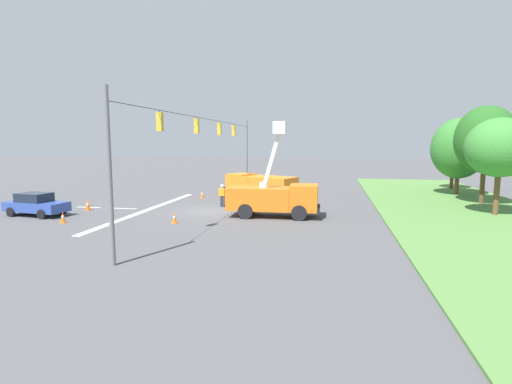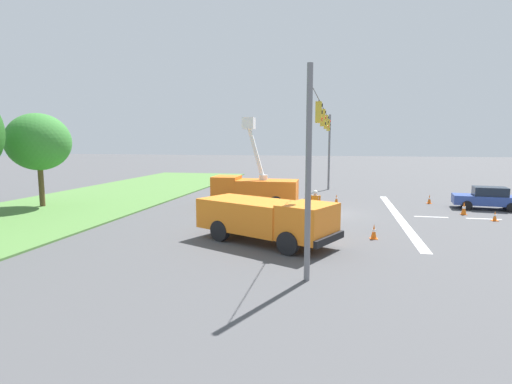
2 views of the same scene
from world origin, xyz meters
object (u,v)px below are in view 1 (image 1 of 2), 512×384
(tree_far_west, at_px, (453,150))
(traffic_cone_mid_right, at_px, (202,194))
(road_worker, at_px, (222,194))
(utility_truck_bucket_lift, at_px, (274,196))
(tree_west, at_px, (459,149))
(utility_truck_support_near, at_px, (260,184))
(traffic_cone_mid_left, at_px, (63,217))
(sedan_blue, at_px, (36,204))
(traffic_cone_foreground_right, at_px, (88,205))
(tree_centre, at_px, (486,140))
(traffic_cone_foreground_left, at_px, (88,202))
(traffic_cone_near_bucket, at_px, (174,218))
(tree_east, at_px, (500,148))

(tree_far_west, relative_size, traffic_cone_mid_right, 8.28)
(road_worker, bearing_deg, utility_truck_bucket_lift, 53.11)
(tree_far_west, relative_size, tree_west, 0.84)
(utility_truck_bucket_lift, relative_size, utility_truck_support_near, 0.89)
(tree_far_west, distance_m, road_worker, 26.28)
(utility_truck_bucket_lift, xyz_separation_m, traffic_cone_mid_right, (-7.79, -7.63, -1.02))
(traffic_cone_mid_left, bearing_deg, traffic_cone_mid_right, 157.69)
(sedan_blue, relative_size, traffic_cone_foreground_right, 5.46)
(tree_west, distance_m, sedan_blue, 35.72)
(tree_west, relative_size, utility_truck_bucket_lift, 1.14)
(tree_centre, xyz_separation_m, sedan_blue, (10.98, -31.68, -4.40))
(tree_west, xyz_separation_m, utility_truck_support_near, (4.55, -17.98, -3.21))
(tree_far_west, bearing_deg, tree_centre, -3.47)
(tree_centre, distance_m, traffic_cone_foreground_left, 31.76)
(utility_truck_support_near, relative_size, traffic_cone_near_bucket, 10.38)
(road_worker, xyz_separation_m, traffic_cone_near_bucket, (6.64, -1.23, -0.67))
(tree_far_west, distance_m, tree_east, 16.09)
(tree_east, bearing_deg, traffic_cone_foreground_left, -87.51)
(traffic_cone_mid_left, bearing_deg, utility_truck_bucket_lift, 109.27)
(tree_far_west, distance_m, traffic_cone_near_bucket, 31.62)
(traffic_cone_foreground_right, bearing_deg, traffic_cone_mid_left, 15.09)
(tree_west, distance_m, traffic_cone_foreground_right, 32.66)
(traffic_cone_foreground_right, bearing_deg, tree_far_west, 122.40)
(utility_truck_bucket_lift, distance_m, utility_truck_support_near, 9.86)
(tree_centre, bearing_deg, tree_far_west, 176.53)
(traffic_cone_near_bucket, bearing_deg, tree_east, 107.13)
(sedan_blue, bearing_deg, traffic_cone_near_bucket, 86.36)
(sedan_blue, height_order, traffic_cone_mid_right, sedan_blue)
(utility_truck_support_near, relative_size, sedan_blue, 1.58)
(tree_centre, relative_size, tree_east, 1.19)
(sedan_blue, distance_m, road_worker, 12.96)
(road_worker, bearing_deg, tree_far_west, 126.98)
(traffic_cone_foreground_right, bearing_deg, road_worker, 110.28)
(tree_far_west, height_order, utility_truck_bucket_lift, utility_truck_bucket_lift)
(utility_truck_support_near, bearing_deg, traffic_cone_near_bucket, -13.85)
(tree_far_west, distance_m, traffic_cone_foreground_right, 35.88)
(tree_east, distance_m, utility_truck_bucket_lift, 15.41)
(road_worker, height_order, traffic_cone_mid_right, road_worker)
(sedan_blue, bearing_deg, utility_truck_bucket_lift, 99.14)
(sedan_blue, relative_size, traffic_cone_near_bucket, 6.56)
(tree_centre, distance_m, sedan_blue, 33.82)
(tree_far_west, relative_size, traffic_cone_foreground_right, 7.38)
(tree_centre, bearing_deg, traffic_cone_foreground_left, -77.85)
(traffic_cone_mid_left, bearing_deg, tree_east, 105.33)
(tree_west, distance_m, traffic_cone_mid_right, 24.18)
(sedan_blue, bearing_deg, road_worker, 117.50)
(tree_west, xyz_separation_m, road_worker, (10.66, -19.90, -3.41))
(road_worker, height_order, traffic_cone_foreground_left, road_worker)
(tree_east, bearing_deg, road_worker, -90.95)
(tree_far_west, height_order, traffic_cone_foreground_right, tree_far_west)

